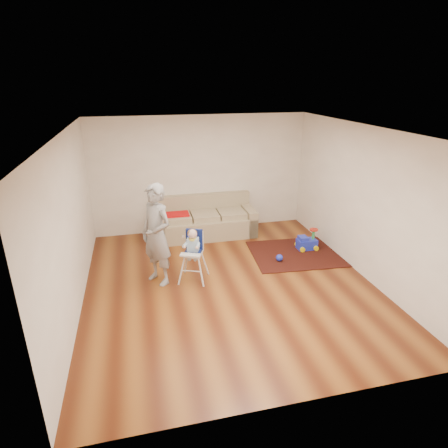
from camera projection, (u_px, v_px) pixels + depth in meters
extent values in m
plane|color=#4E1F0C|center=(229.00, 284.00, 6.72)|extent=(5.50, 5.50, 0.00)
cube|color=silver|center=(201.00, 174.00, 8.72)|extent=(5.00, 0.04, 2.70)
cube|color=silver|center=(71.00, 226.00, 5.69)|extent=(0.04, 5.50, 2.70)
cube|color=silver|center=(363.00, 202.00, 6.77)|extent=(0.04, 5.50, 2.70)
cube|color=white|center=(230.00, 130.00, 5.74)|extent=(5.00, 5.50, 0.04)
cube|color=red|center=(177.00, 214.00, 8.40)|extent=(0.53, 0.34, 0.04)
cube|color=black|center=(299.00, 253.00, 7.87)|extent=(2.10, 1.64, 0.02)
sphere|color=#2233D4|center=(279.00, 258.00, 7.50)|extent=(0.14, 0.14, 0.14)
cylinder|color=#2233D4|center=(190.00, 237.00, 6.46)|extent=(0.06, 0.12, 0.01)
imported|color=gray|center=(157.00, 235.00, 6.48)|extent=(0.75, 0.79, 1.82)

